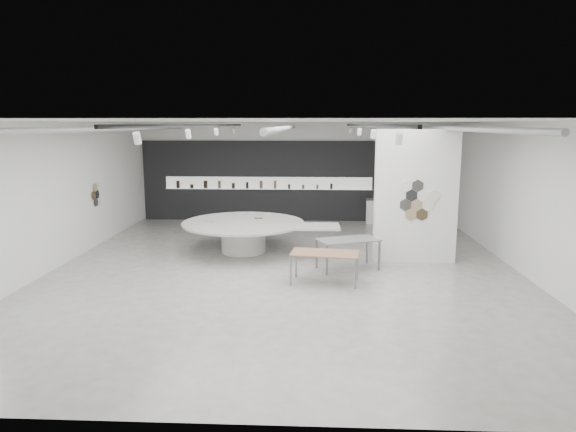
{
  "coord_description": "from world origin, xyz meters",
  "views": [
    {
      "loc": [
        0.7,
        -12.86,
        3.74
      ],
      "look_at": [
        0.03,
        1.2,
        1.2
      ],
      "focal_mm": 32.0,
      "sensor_mm": 36.0,
      "label": 1
    }
  ],
  "objects_px": {
    "sample_table_wood": "(325,255)",
    "kitchen_counter": "(387,211)",
    "partition_column": "(416,197)",
    "display_island": "(246,232)",
    "sample_table_stone": "(348,242)"
  },
  "relations": [
    {
      "from": "partition_column",
      "to": "display_island",
      "type": "bearing_deg",
      "value": 170.33
    },
    {
      "from": "sample_table_wood",
      "to": "kitchen_counter",
      "type": "relative_size",
      "value": 1.01
    },
    {
      "from": "sample_table_stone",
      "to": "kitchen_counter",
      "type": "distance_m",
      "value": 6.66
    },
    {
      "from": "partition_column",
      "to": "display_island",
      "type": "height_order",
      "value": "partition_column"
    },
    {
      "from": "partition_column",
      "to": "kitchen_counter",
      "type": "distance_m",
      "value": 5.68
    },
    {
      "from": "sample_table_stone",
      "to": "kitchen_counter",
      "type": "xyz_separation_m",
      "value": [
        1.92,
        6.37,
        -0.27
      ]
    },
    {
      "from": "sample_table_stone",
      "to": "kitchen_counter",
      "type": "bearing_deg",
      "value": 73.2
    },
    {
      "from": "display_island",
      "to": "kitchen_counter",
      "type": "distance_m",
      "value": 6.73
    },
    {
      "from": "display_island",
      "to": "sample_table_wood",
      "type": "distance_m",
      "value": 3.65
    },
    {
      "from": "partition_column",
      "to": "sample_table_stone",
      "type": "relative_size",
      "value": 2.08
    },
    {
      "from": "sample_table_stone",
      "to": "sample_table_wood",
      "type": "bearing_deg",
      "value": -117.48
    },
    {
      "from": "display_island",
      "to": "sample_table_stone",
      "type": "xyz_separation_m",
      "value": [
        2.88,
        -1.66,
        0.14
      ]
    },
    {
      "from": "display_island",
      "to": "kitchen_counter",
      "type": "height_order",
      "value": "kitchen_counter"
    },
    {
      "from": "partition_column",
      "to": "sample_table_wood",
      "type": "relative_size",
      "value": 2.14
    },
    {
      "from": "display_island",
      "to": "kitchen_counter",
      "type": "bearing_deg",
      "value": 43.31
    }
  ]
}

